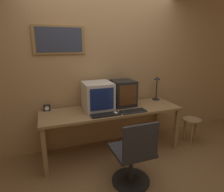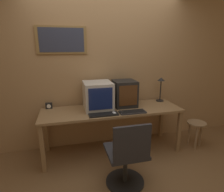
% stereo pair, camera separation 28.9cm
% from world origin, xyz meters
% --- Properties ---
extents(ground_plane, '(14.00, 14.00, 0.00)m').
position_xyz_m(ground_plane, '(0.00, 0.00, 0.00)').
color(ground_plane, brown).
extents(wall_back, '(8.00, 0.08, 2.60)m').
position_xyz_m(wall_back, '(-0.01, 1.22, 1.30)').
color(wall_back, tan).
rests_on(wall_back, ground_plane).
extents(desk, '(2.19, 0.67, 0.74)m').
position_xyz_m(desk, '(0.00, 0.82, 0.67)').
color(desk, '#99754C').
rests_on(desk, ground_plane).
extents(monitor_left, '(0.43, 0.46, 0.43)m').
position_xyz_m(monitor_left, '(-0.21, 0.89, 0.95)').
color(monitor_left, beige).
rests_on(monitor_left, desk).
extents(monitor_right, '(0.36, 0.37, 0.42)m').
position_xyz_m(monitor_right, '(0.24, 0.94, 0.95)').
color(monitor_right, black).
rests_on(monitor_right, desk).
extents(keyboard_main, '(0.43, 0.15, 0.03)m').
position_xyz_m(keyboard_main, '(-0.18, 0.59, 0.75)').
color(keyboard_main, black).
rests_on(keyboard_main, desk).
extents(keyboard_side, '(0.39, 0.16, 0.03)m').
position_xyz_m(keyboard_side, '(0.26, 0.58, 0.75)').
color(keyboard_side, '#333338').
rests_on(keyboard_side, desk).
extents(mouse_near_keyboard, '(0.07, 0.11, 0.04)m').
position_xyz_m(mouse_near_keyboard, '(0.08, 0.60, 0.76)').
color(mouse_near_keyboard, black).
rests_on(mouse_near_keyboard, desk).
extents(mouse_far_corner, '(0.06, 0.11, 0.03)m').
position_xyz_m(mouse_far_corner, '(-0.03, 0.59, 0.76)').
color(mouse_far_corner, silver).
rests_on(mouse_far_corner, desk).
extents(desk_clock, '(0.10, 0.06, 0.09)m').
position_xyz_m(desk_clock, '(-0.96, 1.10, 0.79)').
color(desk_clock, black).
rests_on(desk_clock, desk).
extents(desk_lamp, '(0.13, 0.13, 0.43)m').
position_xyz_m(desk_lamp, '(0.95, 1.03, 1.04)').
color(desk_lamp, black).
rests_on(desk_lamp, desk).
extents(office_chair, '(0.49, 0.49, 0.89)m').
position_xyz_m(office_chair, '(-0.02, -0.00, 0.38)').
color(office_chair, black).
rests_on(office_chair, ground_plane).
extents(side_stool, '(0.31, 0.31, 0.45)m').
position_xyz_m(side_stool, '(1.43, 0.61, 0.33)').
color(side_stool, '#9E7F5B').
rests_on(side_stool, ground_plane).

